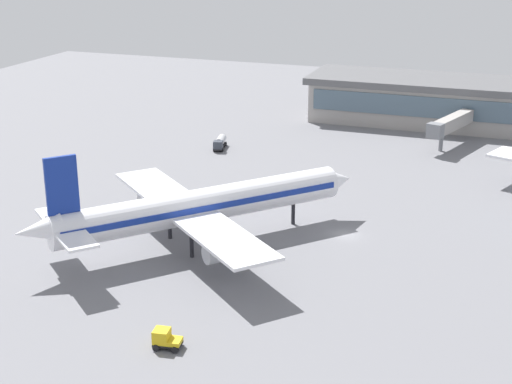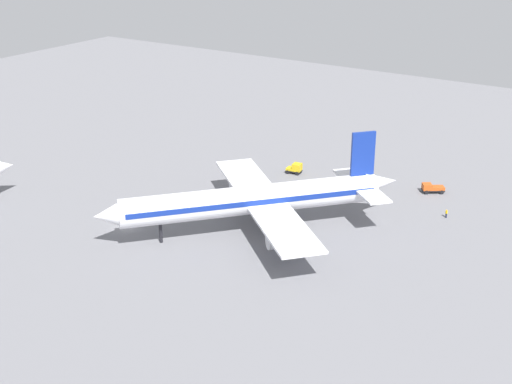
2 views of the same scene
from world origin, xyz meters
TOP-DOWN VIEW (x-y plane):
  - ground at (0.00, 0.00)m, footprint 288.00×288.00m
  - terminal_building at (-9.68, -77.94)m, footprint 74.18×21.32m
  - airplane_taxiing at (20.21, 11.03)m, footprint 41.39×45.17m
  - baggage_tug at (11.43, 40.45)m, footprint 3.44×2.61m
  - fuel_truck at (37.33, -38.71)m, footprint 3.27×6.56m
  - jet_bridge at (-9.14, -57.24)m, footprint 8.19×18.62m

SIDE VIEW (x-z plane):
  - ground at x=0.00m, z-range 0.00..0.00m
  - baggage_tug at x=11.43m, z-range 0.01..2.31m
  - fuel_truck at x=37.33m, z-range 0.14..2.64m
  - jet_bridge at x=-9.14m, z-range 1.76..8.50m
  - terminal_building at x=-9.68m, z-range 0.10..11.01m
  - airplane_taxiing at x=20.21m, z-range -2.29..14.51m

